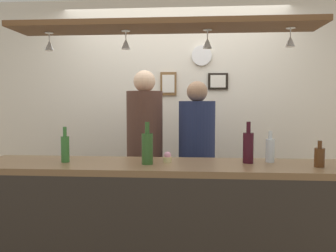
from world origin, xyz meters
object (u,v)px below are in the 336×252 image
Objects in this scene: bottle_soda_clear at (270,150)px; picture_frame_crest at (168,84)px; person_left_brown_shirt at (145,144)px; bottle_beer_green_import at (65,148)px; bottle_beer_brown_stubby at (319,157)px; person_middle_navy_shirt at (197,151)px; wall_clock at (202,56)px; bottle_champagne_green at (147,148)px; bottle_wine_dark_red at (248,147)px; cupcake at (167,157)px; picture_frame_upper_small at (218,81)px.

bottle_soda_clear is 1.65m from picture_frame_crest.
person_left_brown_shirt is 6.73× the size of bottle_beer_green_import.
picture_frame_crest is at bearing 127.87° from bottle_beer_brown_stubby.
wall_clock is (0.05, 0.64, 0.97)m from person_middle_navy_shirt.
bottle_champagne_green is 1.72m from wall_clock.
bottle_champagne_green is 0.61m from bottle_beer_green_import.
person_left_brown_shirt is at bearing -180.00° from person_middle_navy_shirt.
bottle_soda_clear reaches higher than bottle_beer_brown_stubby.
bottle_wine_dark_red reaches higher than bottle_soda_clear.
wall_clock is at bearing 78.65° from cupcake.
wall_clock reaches higher than person_left_brown_shirt.
person_middle_navy_shirt is 7.16× the size of bottle_soda_clear.
picture_frame_crest is (-0.68, 1.35, 0.52)m from bottle_wine_dark_red.
wall_clock is at bearing -0.97° from picture_frame_crest.
cupcake is 1.57m from picture_frame_upper_small.
bottle_beer_brown_stubby is at bearing -5.40° from cupcake.
person_left_brown_shirt reaches higher than bottle_beer_brown_stubby.
wall_clock is (0.41, 1.44, 0.83)m from bottle_champagne_green.
picture_frame_crest is at bearing 74.67° from person_left_brown_shirt.
bottle_beer_green_import is (-1.33, -0.07, -0.01)m from bottle_wine_dark_red.
bottle_soda_clear is (0.17, 0.05, -0.03)m from bottle_wine_dark_red.
wall_clock reaches higher than bottle_beer_brown_stubby.
picture_frame_crest reaches higher than person_middle_navy_shirt.
picture_frame_upper_small is at bearing 102.70° from bottle_soda_clear.
picture_frame_upper_small is 0.34m from wall_clock.
bottle_beer_brown_stubby is 2.31× the size of cupcake.
bottle_beer_green_import is at bearing -175.66° from bottle_soda_clear.
picture_frame_upper_small is (0.73, 0.64, 0.62)m from person_left_brown_shirt.
bottle_champagne_green is 1.36× the size of picture_frame_upper_small.
bottle_beer_brown_stubby is 1.79m from bottle_beer_green_import.
wall_clock reaches higher than bottle_champagne_green.
bottle_champagne_green is (-1.18, 0.01, 0.05)m from bottle_beer_brown_stubby.
bottle_soda_clear is at bearing 16.05° from bottle_wine_dark_red.
person_middle_navy_shirt reaches higher than bottle_beer_brown_stubby.
bottle_wine_dark_red is at bearing 1.54° from cupcake.
cupcake is (-1.04, 0.10, -0.03)m from bottle_beer_brown_stubby.
bottle_soda_clear is (1.02, -0.66, 0.05)m from person_left_brown_shirt.
bottle_beer_brown_stubby is at bearing -13.98° from bottle_wine_dark_red.
picture_frame_crest is 1.18× the size of picture_frame_upper_small.
bottle_champagne_green is at bearing -148.38° from cupcake.
cupcake is (-0.22, -0.72, 0.06)m from person_middle_navy_shirt.
bottle_beer_green_import is (-0.97, -0.77, 0.13)m from person_middle_navy_shirt.
person_middle_navy_shirt is 6.33× the size of bottle_beer_green_import.
bottle_wine_dark_red is at bearing -84.59° from picture_frame_upper_small.
bottle_beer_brown_stubby is at bearing -1.55° from bottle_beer_green_import.
person_middle_navy_shirt is 1.17m from wall_clock.
bottle_wine_dark_red is 1.00× the size of bottle_champagne_green.
person_left_brown_shirt is 0.77m from cupcake.
bottle_wine_dark_red is 0.17m from bottle_soda_clear.
picture_frame_crest is at bearing 180.00° from picture_frame_upper_small.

